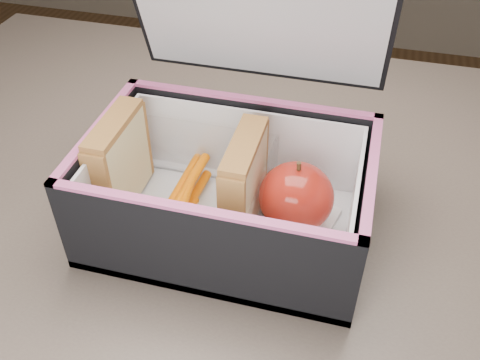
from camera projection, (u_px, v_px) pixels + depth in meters
The scene contains 8 objects.
kitchen_table at pixel (272, 253), 0.69m from camera, with size 1.20×0.80×0.75m.
lunch_bag at pixel (229, 183), 0.56m from camera, with size 0.29×0.26×0.29m.
plastic_tub at pixel (182, 185), 0.58m from camera, with size 0.18×0.13×0.08m, color white, non-canonical shape.
sandwich_left at pixel (120, 162), 0.58m from camera, with size 0.03×0.10×0.11m.
sandwich_right at pixel (244, 183), 0.55m from camera, with size 0.03×0.10×0.11m.
carrot_sticks at pixel (186, 197), 0.59m from camera, with size 0.03×0.15×0.03m.
paper_napkin at pixel (300, 221), 0.58m from camera, with size 0.07×0.07×0.01m, color white.
red_apple at pixel (296, 197), 0.55m from camera, with size 0.08×0.08×0.08m.
Camera 1 is at (0.08, -0.46, 1.18)m, focal length 40.00 mm.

